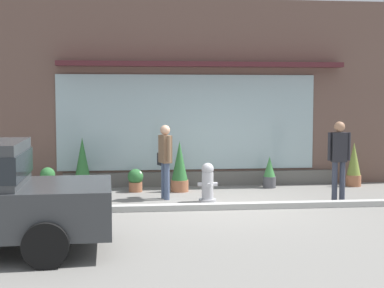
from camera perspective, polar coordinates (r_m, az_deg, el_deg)
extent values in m
plane|color=gray|center=(11.99, 2.77, -6.24)|extent=(60.00, 60.00, 0.00)
cube|color=#B2B2AD|center=(11.78, 2.93, -6.14)|extent=(14.00, 0.24, 0.12)
cube|color=brown|center=(14.94, 0.82, 5.04)|extent=(14.00, 0.36, 4.73)
cube|color=#9EB7BC|center=(14.71, -0.43, 2.15)|extent=(6.56, 0.03, 2.41)
cube|color=#4C1E23|center=(14.61, 1.00, 7.83)|extent=(7.16, 0.56, 0.12)
cube|color=#605E59|center=(14.87, 0.92, -3.42)|extent=(6.96, 0.20, 0.36)
cylinder|color=#B2B2B7|center=(12.62, 1.54, -5.55)|extent=(0.38, 0.38, 0.06)
cylinder|color=#B2B2B7|center=(12.57, 1.55, -4.11)|extent=(0.25, 0.25, 0.58)
sphere|color=#B2B2B7|center=(12.52, 1.55, -2.47)|extent=(0.27, 0.27, 0.27)
cylinder|color=#B2B2B7|center=(12.54, 0.79, -3.99)|extent=(0.10, 0.09, 0.09)
cylinder|color=#B2B2B7|center=(12.59, 2.30, -3.96)|extent=(0.10, 0.09, 0.09)
cylinder|color=#B2B2B7|center=(12.40, 1.65, -4.09)|extent=(0.09, 0.10, 0.09)
cylinder|color=#475675|center=(12.97, -2.78, -3.60)|extent=(0.12, 0.12, 0.81)
cylinder|color=#475675|center=(12.80, -2.49, -3.70)|extent=(0.12, 0.12, 0.81)
cube|color=brown|center=(12.80, -2.65, -0.50)|extent=(0.29, 0.38, 0.61)
sphere|color=tan|center=(12.77, -2.66, 1.38)|extent=(0.22, 0.22, 0.22)
cylinder|color=brown|center=(13.00, -3.01, -0.35)|extent=(0.08, 0.08, 0.58)
cylinder|color=brown|center=(12.60, -2.28, -0.51)|extent=(0.08, 0.08, 0.58)
cube|color=black|center=(13.12, -3.07, -1.49)|extent=(0.17, 0.26, 0.28)
cylinder|color=#333847|center=(13.06, 14.56, -3.58)|extent=(0.12, 0.12, 0.86)
cylinder|color=#333847|center=(13.02, 13.84, -3.59)|extent=(0.12, 0.12, 0.86)
cube|color=#232328|center=(12.96, 14.27, -0.31)|extent=(0.34, 0.23, 0.64)
sphere|color=#A37556|center=(12.93, 14.31, 1.65)|extent=(0.23, 0.23, 0.23)
cylinder|color=#232328|center=(13.01, 15.16, -0.23)|extent=(0.08, 0.08, 0.61)
cylinder|color=#232328|center=(12.91, 13.37, -0.24)|extent=(0.08, 0.08, 0.61)
cylinder|color=black|center=(9.83, -13.07, -6.93)|extent=(0.63, 0.20, 0.62)
cylinder|color=black|center=(7.98, -14.21, -9.64)|extent=(0.63, 0.20, 0.62)
cylinder|color=#33473D|center=(14.09, -13.99, -4.14)|extent=(0.26, 0.26, 0.29)
sphere|color=#2D6B33|center=(14.05, -14.01, -2.95)|extent=(0.35, 0.35, 0.35)
cylinder|color=#4C4C51|center=(14.37, -10.69, -3.86)|extent=(0.41, 0.41, 0.32)
cone|color=#2D6B33|center=(14.29, -10.73, -1.30)|extent=(0.37, 0.37, 0.97)
cylinder|color=#4C4C51|center=(14.64, 7.61, -3.73)|extent=(0.32, 0.32, 0.28)
cone|color=#3D8442|center=(14.59, 7.63, -2.21)|extent=(0.29, 0.29, 0.51)
cylinder|color=#9E6042|center=(15.34, 15.59, -3.48)|extent=(0.38, 0.38, 0.29)
cone|color=olive|center=(15.27, 15.63, -1.40)|extent=(0.34, 0.34, 0.83)
cylinder|color=#9E6042|center=(13.98, -5.57, -4.22)|extent=(0.32, 0.32, 0.23)
sphere|color=#2D6B33|center=(13.94, -5.58, -3.21)|extent=(0.37, 0.37, 0.37)
sphere|color=white|center=(13.87, -5.15, -2.88)|extent=(0.10, 0.10, 0.10)
sphere|color=#B266B7|center=(14.02, -5.65, -2.93)|extent=(0.10, 0.10, 0.10)
sphere|color=#B266B7|center=(14.06, -5.62, -2.80)|extent=(0.09, 0.09, 0.09)
cylinder|color=#9E6042|center=(13.95, -1.22, -4.12)|extent=(0.43, 0.43, 0.28)
cone|color=#2D6B33|center=(13.87, -1.23, -1.64)|extent=(0.38, 0.38, 0.93)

